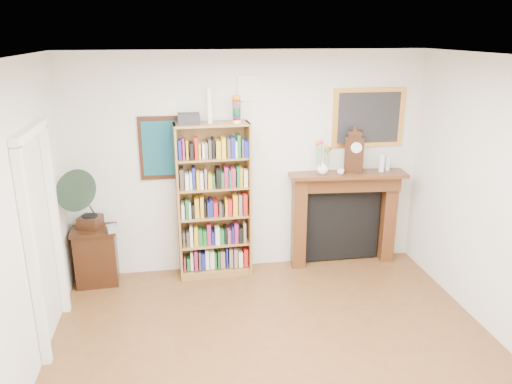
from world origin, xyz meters
TOP-DOWN VIEW (x-y plane):
  - room at (0.00, 0.00)m, footprint 4.51×5.01m
  - door_casing at (-2.21, 1.20)m, footprint 0.08×1.02m
  - teal_poster at (-1.05, 2.48)m, footprint 0.58×0.04m
  - small_picture at (0.00, 2.48)m, footprint 0.26×0.04m
  - gilt_painting at (1.55, 2.48)m, footprint 0.95×0.04m
  - bookshelf at (-0.47, 2.32)m, footprint 0.92×0.36m
  - side_cabinet at (-1.93, 2.29)m, footprint 0.55×0.42m
  - fireplace at (1.26, 2.39)m, footprint 1.53×0.47m
  - gramophone at (-1.97, 2.19)m, footprint 0.65×0.73m
  - cd_stack at (-1.69, 2.16)m, footprint 0.15×0.15m
  - mantel_clock at (1.33, 2.33)m, footprint 0.27×0.21m
  - flower_vase at (0.92, 2.33)m, footprint 0.21×0.21m
  - teacup at (1.14, 2.26)m, footprint 0.12×0.12m
  - bottle_left at (1.71, 2.31)m, footprint 0.07×0.07m
  - bottle_right at (1.81, 2.35)m, footprint 0.06×0.06m

SIDE VIEW (x-z plane):
  - side_cabinet at x=-1.93m, z-range 0.00..0.73m
  - fireplace at x=1.26m, z-range 0.12..1.40m
  - cd_stack at x=-1.69m, z-range 0.73..0.81m
  - bookshelf at x=-0.47m, z-range -0.03..2.23m
  - gramophone at x=-1.97m, z-range 0.78..1.58m
  - door_casing at x=-2.21m, z-range 0.18..2.35m
  - teacup at x=1.14m, z-range 1.28..1.35m
  - flower_vase at x=0.92m, z-range 1.28..1.44m
  - bottle_right at x=1.81m, z-range 1.28..1.48m
  - bottle_left at x=1.71m, z-range 1.28..1.52m
  - room at x=0.00m, z-range -0.01..2.81m
  - mantel_clock at x=1.33m, z-range 1.27..1.81m
  - teal_poster at x=-1.05m, z-range 1.26..2.04m
  - gilt_painting at x=1.55m, z-range 1.58..2.33m
  - small_picture at x=0.00m, z-range 2.20..2.50m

